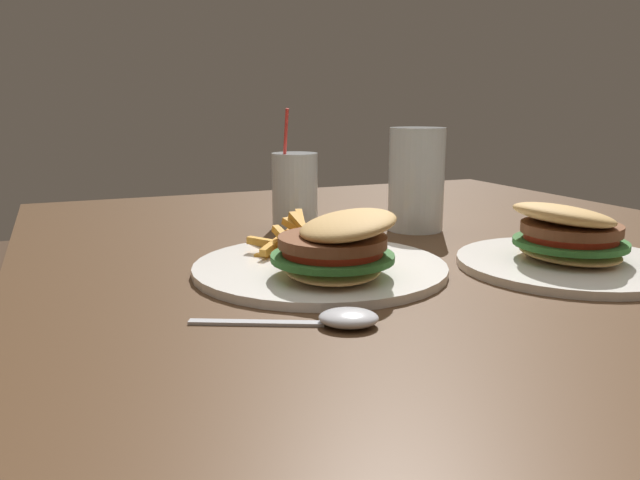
{
  "coord_description": "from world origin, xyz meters",
  "views": [
    {
      "loc": [
        0.72,
        -0.46,
        0.93
      ],
      "look_at": [
        0.07,
        -0.18,
        0.78
      ],
      "focal_mm": 35.0,
      "sensor_mm": 36.0,
      "label": 1
    }
  ],
  "objects_px": {
    "beer_glass": "(416,184)",
    "juice_glass": "(295,194)",
    "meal_plate_near": "(327,256)",
    "meal_plate_far": "(568,246)",
    "spoon": "(340,318)"
  },
  "relations": [
    {
      "from": "beer_glass",
      "to": "meal_plate_far",
      "type": "height_order",
      "value": "beer_glass"
    },
    {
      "from": "juice_glass",
      "to": "spoon",
      "type": "distance_m",
      "value": 0.45
    },
    {
      "from": "beer_glass",
      "to": "juice_glass",
      "type": "distance_m",
      "value": 0.19
    },
    {
      "from": "meal_plate_near",
      "to": "spoon",
      "type": "bearing_deg",
      "value": -19.27
    },
    {
      "from": "beer_glass",
      "to": "juice_glass",
      "type": "bearing_deg",
      "value": -116.03
    },
    {
      "from": "meal_plate_near",
      "to": "juice_glass",
      "type": "relative_size",
      "value": 1.59
    },
    {
      "from": "meal_plate_near",
      "to": "juice_glass",
      "type": "xyz_separation_m",
      "value": [
        -0.28,
        0.07,
        0.03
      ]
    },
    {
      "from": "spoon",
      "to": "meal_plate_near",
      "type": "bearing_deg",
      "value": 96.23
    },
    {
      "from": "meal_plate_near",
      "to": "meal_plate_far",
      "type": "height_order",
      "value": "meal_plate_near"
    },
    {
      "from": "meal_plate_near",
      "to": "beer_glass",
      "type": "xyz_separation_m",
      "value": [
        -0.2,
        0.24,
        0.05
      ]
    },
    {
      "from": "juice_glass",
      "to": "spoon",
      "type": "xyz_separation_m",
      "value": [
        0.43,
        -0.12,
        -0.05
      ]
    },
    {
      "from": "meal_plate_near",
      "to": "meal_plate_far",
      "type": "distance_m",
      "value": 0.29
    },
    {
      "from": "juice_glass",
      "to": "beer_glass",
      "type": "bearing_deg",
      "value": 63.97
    },
    {
      "from": "meal_plate_far",
      "to": "juice_glass",
      "type": "bearing_deg",
      "value": -148.7
    },
    {
      "from": "beer_glass",
      "to": "spoon",
      "type": "xyz_separation_m",
      "value": [
        0.35,
        -0.29,
        -0.07
      ]
    }
  ]
}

